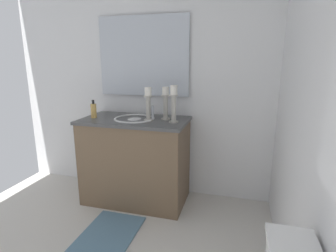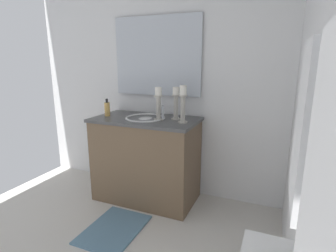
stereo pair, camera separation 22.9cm
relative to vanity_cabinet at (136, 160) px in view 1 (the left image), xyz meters
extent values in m
cube|color=white|center=(0.96, 1.37, 0.79)|extent=(2.57, 0.04, 2.45)
cube|color=white|center=(-0.33, -0.07, 0.79)|extent=(0.04, 2.87, 2.45)
cube|color=brown|center=(0.00, 0.00, -0.02)|extent=(0.55, 1.02, 0.84)
cube|color=#4C4C4C|center=(0.00, 0.00, 0.42)|extent=(0.58, 1.05, 0.03)
sphere|color=black|center=(-0.10, -0.52, 0.03)|extent=(0.02, 0.02, 0.02)
sphere|color=black|center=(0.10, -0.52, 0.03)|extent=(0.02, 0.02, 0.02)
ellipsoid|color=white|center=(0.00, 0.00, 0.38)|extent=(0.38, 0.30, 0.11)
torus|color=white|center=(0.00, 0.00, 0.44)|extent=(0.40, 0.40, 0.02)
cylinder|color=silver|center=(0.00, 0.19, 0.50)|extent=(0.02, 0.02, 0.14)
cube|color=silver|center=(-0.28, 0.00, 1.04)|extent=(0.02, 0.97, 0.80)
cylinder|color=#B7B2A5|center=(0.04, 0.41, 0.44)|extent=(0.09, 0.09, 0.01)
cylinder|color=#B7B2A5|center=(0.04, 0.41, 0.56)|extent=(0.04, 0.04, 0.25)
cylinder|color=#B7B2A5|center=(0.04, 0.41, 0.69)|extent=(0.08, 0.08, 0.01)
cylinder|color=white|center=(0.04, 0.41, 0.74)|extent=(0.06, 0.06, 0.08)
cylinder|color=#B7B2A5|center=(-0.06, 0.30, 0.44)|extent=(0.09, 0.09, 0.01)
cylinder|color=#B7B2A5|center=(-0.06, 0.30, 0.55)|extent=(0.04, 0.04, 0.23)
cylinder|color=#B7B2A5|center=(-0.06, 0.30, 0.67)|extent=(0.08, 0.08, 0.01)
cylinder|color=white|center=(-0.06, 0.30, 0.71)|extent=(0.06, 0.06, 0.07)
cylinder|color=#B7B2A5|center=(0.03, 0.16, 0.44)|extent=(0.09, 0.09, 0.01)
cylinder|color=#B7B2A5|center=(0.03, 0.16, 0.55)|extent=(0.04, 0.04, 0.23)
cylinder|color=#B7B2A5|center=(0.03, 0.16, 0.67)|extent=(0.08, 0.08, 0.01)
cylinder|color=white|center=(0.03, 0.16, 0.71)|extent=(0.06, 0.06, 0.08)
cylinder|color=#E5B259|center=(0.05, -0.42, 0.50)|extent=(0.06, 0.06, 0.14)
cylinder|color=black|center=(0.05, -0.42, 0.59)|extent=(0.02, 0.02, 0.04)
cube|color=slate|center=(0.62, 0.00, -0.43)|extent=(0.60, 0.44, 0.02)
camera|label=1|loc=(2.39, 1.01, 0.99)|focal=28.61mm
camera|label=2|loc=(2.32, 1.22, 0.99)|focal=28.61mm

